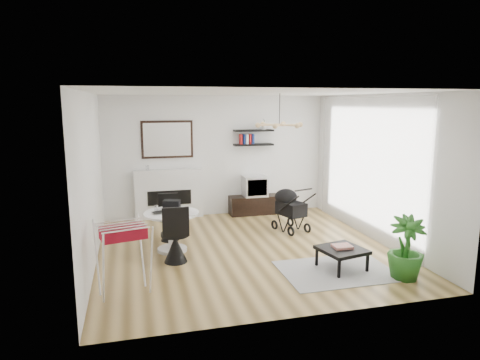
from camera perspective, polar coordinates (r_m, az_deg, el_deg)
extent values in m
plane|color=brown|center=(7.62, 0.73, -9.20)|extent=(5.00, 5.00, 0.00)
plane|color=white|center=(7.18, 0.78, 11.56)|extent=(5.00, 5.00, 0.00)
plane|color=white|center=(9.69, -3.11, 3.21)|extent=(5.00, 0.00, 5.00)
plane|color=white|center=(7.06, -19.23, 0.00)|extent=(0.00, 5.00, 5.00)
plane|color=white|center=(8.28, 17.70, 1.53)|extent=(0.00, 5.00, 5.00)
cube|color=white|center=(8.40, 16.40, 1.72)|extent=(0.04, 3.60, 2.60)
cube|color=white|center=(9.59, -9.43, -1.83)|extent=(1.50, 0.15, 1.10)
cube|color=black|center=(9.55, -9.39, -2.32)|extent=(0.95, 0.06, 0.32)
cube|color=black|center=(9.48, -9.68, 5.36)|extent=(1.12, 0.03, 0.82)
cube|color=white|center=(9.46, -9.67, 5.35)|extent=(1.02, 0.01, 0.72)
cube|color=black|center=(9.73, 1.81, 4.73)|extent=(0.90, 0.25, 0.04)
cube|color=black|center=(9.71, 1.82, 6.61)|extent=(0.90, 0.25, 0.04)
cube|color=black|center=(9.89, 1.89, -3.33)|extent=(1.14, 0.40, 0.43)
cube|color=silver|center=(9.79, 1.97, -0.80)|extent=(0.53, 0.46, 0.46)
cube|color=black|center=(9.58, 2.35, -1.05)|extent=(0.45, 0.01, 0.37)
cylinder|color=white|center=(7.62, -9.00, -9.11)|extent=(0.51, 0.51, 0.05)
cylinder|color=white|center=(7.52, -9.08, -6.76)|extent=(0.13, 0.13, 0.60)
cylinder|color=white|center=(7.43, -9.14, -4.42)|extent=(0.94, 0.94, 0.04)
imported|color=black|center=(7.38, -10.11, -4.29)|extent=(0.43, 0.35, 0.03)
cube|color=black|center=(7.58, -9.09, -3.32)|extent=(0.33, 0.25, 0.17)
cube|color=silver|center=(7.30, -7.55, -4.44)|extent=(0.40, 0.34, 0.01)
cylinder|color=white|center=(7.54, -11.10, -3.70)|extent=(0.06, 0.06, 0.10)
cylinder|color=black|center=(8.06, -9.41, -5.11)|extent=(0.41, 0.41, 0.05)
cone|color=black|center=(8.12, -9.37, -6.63)|extent=(0.34, 0.34, 0.39)
cube|color=black|center=(8.19, -9.55, -3.19)|extent=(0.37, 0.04, 0.42)
cylinder|color=black|center=(6.97, -8.65, -7.15)|extent=(0.46, 0.46, 0.05)
cone|color=black|center=(7.05, -8.60, -9.08)|extent=(0.37, 0.37, 0.43)
cube|color=black|center=(6.70, -8.57, -5.56)|extent=(0.41, 0.05, 0.47)
cube|color=maroon|center=(5.85, -15.42, -6.67)|extent=(0.63, 0.45, 0.15)
cube|color=black|center=(8.61, 6.83, -3.80)|extent=(0.53, 0.66, 0.27)
ellipsoid|color=black|center=(8.69, 6.15, -2.24)|extent=(0.46, 0.46, 0.32)
cylinder|color=black|center=(8.24, 8.46, -1.30)|extent=(0.41, 0.15, 0.03)
torus|color=black|center=(8.78, 4.62, -5.98)|extent=(0.11, 0.20, 0.20)
torus|color=black|center=(9.03, 6.75, -5.56)|extent=(0.11, 0.20, 0.20)
torus|color=black|center=(8.38, 6.80, -6.82)|extent=(0.11, 0.20, 0.20)
torus|color=black|center=(8.64, 8.97, -6.35)|extent=(0.11, 0.20, 0.20)
cube|color=#9E9E9E|center=(6.84, 12.75, -11.73)|extent=(1.69, 1.22, 0.01)
cube|color=black|center=(6.84, 13.44, -9.05)|extent=(0.75, 0.75, 0.05)
cube|color=black|center=(6.54, 13.06, -11.47)|extent=(0.04, 0.04, 0.27)
cube|color=black|center=(6.88, 16.62, -10.53)|extent=(0.04, 0.04, 0.27)
cube|color=black|center=(6.93, 10.19, -10.08)|extent=(0.04, 0.04, 0.27)
cube|color=black|center=(7.25, 13.67, -9.29)|extent=(0.04, 0.04, 0.27)
cube|color=#D44735|center=(6.84, 13.46, -8.62)|extent=(0.29, 0.23, 0.04)
imported|color=#24631C|center=(6.72, 21.27, -8.43)|extent=(0.65, 0.65, 0.93)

